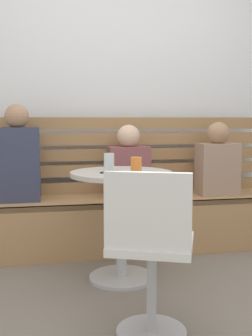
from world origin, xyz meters
name	(u,v)px	position (x,y,z in m)	size (l,w,h in m)	color
ground	(158,313)	(0.00, 0.00, 0.00)	(8.00, 8.00, 0.00)	#70665B
back_wall	(111,79)	(0.00, 1.64, 1.45)	(5.20, 0.10, 2.90)	silver
booth_bench	(120,223)	(0.00, 1.20, 0.22)	(2.70, 0.52, 0.44)	#A87C51
booth_backrest	(115,155)	(0.00, 1.44, 0.78)	(2.65, 0.04, 0.66)	#9A7249
cafe_table	(121,204)	(-0.11, 0.54, 0.52)	(0.68, 0.68, 0.74)	#ADADB2
white_chair	(150,248)	(-0.12, -0.27, 0.46)	(0.52, 0.52, 0.85)	#ADADB2
person_adult	(18,158)	(-0.82, 1.22, 0.78)	(0.34, 0.22, 0.77)	#333851
person_child_left	(217,163)	(0.85, 1.18, 0.71)	(0.34, 0.22, 0.62)	#9E7F6B
person_child_middle	(128,165)	(0.08, 1.24, 0.70)	(0.34, 0.22, 0.60)	brown
cup_tumbler_orange	(136,165)	(-0.02, 0.49, 0.79)	(0.07, 0.07, 0.10)	orange
cup_glass_tall	(109,162)	(-0.18, 0.60, 0.80)	(0.07, 0.07, 0.12)	silver
plate_small	(136,174)	(-0.05, 0.34, 0.75)	(0.17, 0.17, 0.01)	#DB4C42
phone_on_table	(112,173)	(-0.19, 0.46, 0.74)	(0.07, 0.14, 0.01)	black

